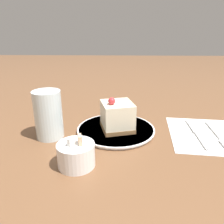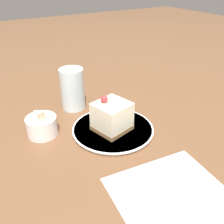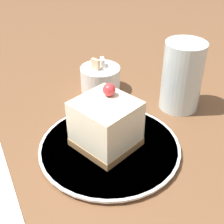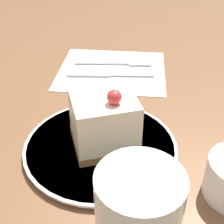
{
  "view_description": "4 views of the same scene",
  "coord_description": "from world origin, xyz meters",
  "px_view_note": "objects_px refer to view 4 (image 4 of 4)",
  "views": [
    {
      "loc": [
        -0.02,
        0.61,
        0.3
      ],
      "look_at": [
        -0.0,
        0.0,
        0.06
      ],
      "focal_mm": 35.0,
      "sensor_mm": 36.0,
      "label": 1
    },
    {
      "loc": [
        -0.53,
        0.31,
        0.41
      ],
      "look_at": [
        -0.01,
        0.0,
        0.06
      ],
      "focal_mm": 40.0,
      "sensor_mm": 36.0,
      "label": 2
    },
    {
      "loc": [
        -0.22,
        -0.34,
        0.35
      ],
      "look_at": [
        0.0,
        0.02,
        0.06
      ],
      "focal_mm": 50.0,
      "sensor_mm": 36.0,
      "label": 3
    },
    {
      "loc": [
        0.36,
        0.02,
        0.33
      ],
      "look_at": [
        -0.03,
        0.02,
        0.06
      ],
      "focal_mm": 50.0,
      "sensor_mm": 36.0,
      "label": 4
    }
  ],
  "objects_px": {
    "cake_slice": "(104,121)",
    "fork": "(120,63)",
    "knife": "(102,75)",
    "plate": "(102,146)"
  },
  "relations": [
    {
      "from": "cake_slice",
      "to": "fork",
      "type": "relative_size",
      "value": 0.62
    },
    {
      "from": "fork",
      "to": "knife",
      "type": "bearing_deg",
      "value": -33.74
    },
    {
      "from": "cake_slice",
      "to": "plate",
      "type": "bearing_deg",
      "value": -61.32
    },
    {
      "from": "plate",
      "to": "fork",
      "type": "relative_size",
      "value": 1.31
    },
    {
      "from": "plate",
      "to": "fork",
      "type": "distance_m",
      "value": 0.3
    },
    {
      "from": "cake_slice",
      "to": "knife",
      "type": "distance_m",
      "value": 0.24
    },
    {
      "from": "cake_slice",
      "to": "knife",
      "type": "bearing_deg",
      "value": 167.61
    },
    {
      "from": "plate",
      "to": "knife",
      "type": "distance_m",
      "value": 0.24
    },
    {
      "from": "fork",
      "to": "plate",
      "type": "bearing_deg",
      "value": -5.38
    },
    {
      "from": "plate",
      "to": "cake_slice",
      "type": "relative_size",
      "value": 2.11
    }
  ]
}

